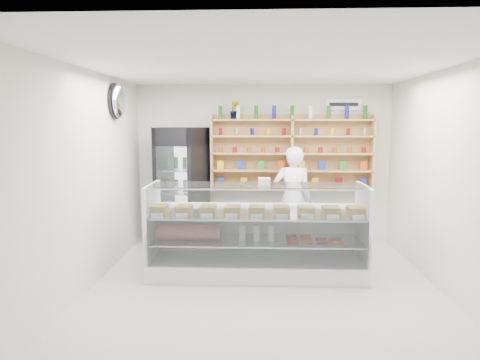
{
  "coord_description": "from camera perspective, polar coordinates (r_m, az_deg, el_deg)",
  "views": [
    {
      "loc": [
        -0.09,
        -5.17,
        2.12
      ],
      "look_at": [
        -0.35,
        0.9,
        1.32
      ],
      "focal_mm": 32.0,
      "sensor_mm": 36.0,
      "label": 1
    }
  ],
  "objects": [
    {
      "name": "drinks_cooler",
      "position": [
        7.48,
        -7.69,
        -0.89
      ],
      "size": [
        0.93,
        0.92,
        2.05
      ],
      "rotation": [
        0.0,
        0.0,
        -0.33
      ],
      "color": "black",
      "rests_on": "floor"
    },
    {
      "name": "security_mirror",
      "position": [
        6.71,
        -15.9,
        10.08
      ],
      "size": [
        0.15,
        0.5,
        0.5
      ],
      "primitive_type": "ellipsoid",
      "color": "silver",
      "rests_on": "left_wall"
    },
    {
      "name": "potted_plant",
      "position": [
        7.53,
        -0.75,
        9.3
      ],
      "size": [
        0.21,
        0.19,
        0.31
      ],
      "primitive_type": "imported",
      "rotation": [
        0.0,
        0.0,
        -0.35
      ],
      "color": "#1E6626",
      "rests_on": "wall_shelving"
    },
    {
      "name": "display_counter",
      "position": [
        6.07,
        2.22,
        -9.35
      ],
      "size": [
        2.97,
        0.89,
        1.29
      ],
      "color": "white",
      "rests_on": "floor"
    },
    {
      "name": "shop_worker",
      "position": [
        7.21,
        7.0,
        -2.46
      ],
      "size": [
        0.65,
        0.43,
        1.75
      ],
      "primitive_type": "imported",
      "rotation": [
        0.0,
        0.0,
        3.16
      ],
      "color": "white",
      "rests_on": "floor"
    },
    {
      "name": "wall_sign",
      "position": [
        7.79,
        13.63,
        9.76
      ],
      "size": [
        0.62,
        0.03,
        0.2
      ],
      "primitive_type": "cube",
      "color": "white",
      "rests_on": "back_wall"
    },
    {
      "name": "room",
      "position": [
        5.22,
        3.37,
        -0.4
      ],
      "size": [
        5.0,
        5.0,
        5.0
      ],
      "color": "silver",
      "rests_on": "ground"
    },
    {
      "name": "wall_shelving",
      "position": [
        7.56,
        6.9,
        3.5
      ],
      "size": [
        2.84,
        0.28,
        1.33
      ],
      "color": "tan",
      "rests_on": "back_wall"
    }
  ]
}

